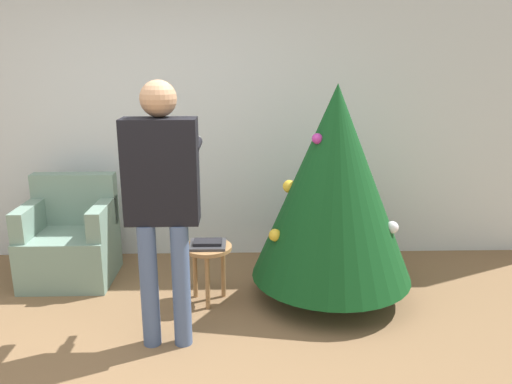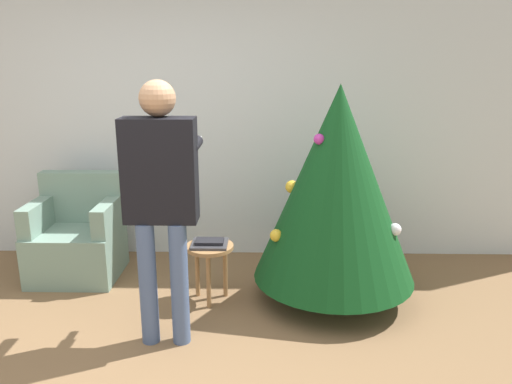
# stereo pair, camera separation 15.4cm
# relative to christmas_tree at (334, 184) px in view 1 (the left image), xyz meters

# --- Properties ---
(wall_back) EXTENTS (8.00, 0.06, 2.70)m
(wall_back) POSITION_rel_christmas_tree_xyz_m (-1.36, 0.98, 0.40)
(wall_back) COLOR silver
(wall_back) RESTS_ON ground_plane
(christmas_tree) EXTENTS (1.27, 1.27, 1.71)m
(christmas_tree) POSITION_rel_christmas_tree_xyz_m (0.00, 0.00, 0.00)
(christmas_tree) COLOR brown
(christmas_tree) RESTS_ON ground_plane
(armchair) EXTENTS (0.73, 0.65, 0.90)m
(armchair) POSITION_rel_christmas_tree_xyz_m (-2.21, 0.41, -0.62)
(armchair) COLOR gray
(armchair) RESTS_ON ground_plane
(person_standing) EXTENTS (0.48, 0.57, 1.76)m
(person_standing) POSITION_rel_christmas_tree_xyz_m (-1.22, -0.61, 0.12)
(person_standing) COLOR #475B84
(person_standing) RESTS_ON ground_plane
(side_stool) EXTENTS (0.37, 0.37, 0.47)m
(side_stool) POSITION_rel_christmas_tree_xyz_m (-0.98, -0.05, -0.56)
(side_stool) COLOR #A37547
(side_stool) RESTS_ON ground_plane
(laptop) EXTENTS (0.28, 0.25, 0.02)m
(laptop) POSITION_rel_christmas_tree_xyz_m (-0.98, -0.05, -0.47)
(laptop) COLOR #38383D
(laptop) RESTS_ON side_stool
(book) EXTENTS (0.22, 0.14, 0.02)m
(book) POSITION_rel_christmas_tree_xyz_m (-0.98, -0.05, -0.45)
(book) COLOR black
(book) RESTS_ON laptop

